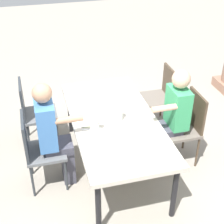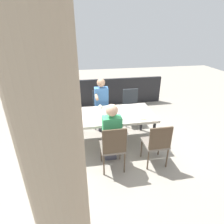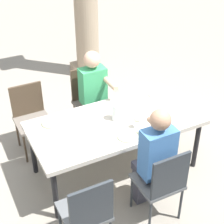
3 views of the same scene
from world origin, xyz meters
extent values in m
plane|color=gray|center=(0.00, 0.00, 0.00)|extent=(16.00, 16.00, 0.00)
cube|color=beige|center=(0.00, 0.00, 0.71)|extent=(1.99, 0.97, 0.05)
cylinder|color=black|center=(-0.91, 0.40, 0.34)|extent=(0.06, 0.06, 0.68)
cylinder|color=black|center=(0.91, 0.40, 0.34)|extent=(0.06, 0.06, 0.68)
cylinder|color=black|center=(-0.91, -0.40, 0.34)|extent=(0.06, 0.06, 0.68)
cylinder|color=black|center=(0.91, -0.40, 0.34)|extent=(0.06, 0.06, 0.68)
cube|color=#6A6158|center=(-0.77, 0.82, 0.45)|extent=(0.44, 0.44, 0.04)
cube|color=#473828|center=(-0.77, 1.02, 0.68)|extent=(0.42, 0.03, 0.45)
cylinder|color=#473828|center=(-0.96, 0.63, 0.21)|extent=(0.03, 0.03, 0.43)
cylinder|color=#473828|center=(-0.58, 0.63, 0.21)|extent=(0.03, 0.03, 0.43)
cylinder|color=#473828|center=(-0.96, 1.01, 0.21)|extent=(0.03, 0.03, 0.43)
cylinder|color=#473828|center=(-0.58, 1.01, 0.21)|extent=(0.03, 0.03, 0.43)
cube|color=#5B5E61|center=(-0.77, -0.82, 0.45)|extent=(0.44, 0.44, 0.04)
cube|color=#2D3338|center=(-0.77, -1.02, 0.69)|extent=(0.42, 0.03, 0.50)
cylinder|color=#2D3338|center=(-0.58, -0.63, 0.21)|extent=(0.03, 0.03, 0.43)
cylinder|color=#2D3338|center=(-0.96, -0.63, 0.21)|extent=(0.03, 0.03, 0.43)
cube|color=#6A6158|center=(0.06, 0.82, 0.46)|extent=(0.44, 0.44, 0.04)
cube|color=#473828|center=(0.06, 1.02, 0.71)|extent=(0.42, 0.03, 0.49)
cylinder|color=#473828|center=(-0.13, 0.63, 0.22)|extent=(0.03, 0.03, 0.45)
cylinder|color=#473828|center=(0.25, 0.63, 0.22)|extent=(0.03, 0.03, 0.45)
cylinder|color=#473828|center=(-0.13, 1.01, 0.22)|extent=(0.03, 0.03, 0.45)
cylinder|color=#473828|center=(0.25, 1.01, 0.22)|extent=(0.03, 0.03, 0.45)
cube|color=#5B5E61|center=(0.06, -0.82, 0.47)|extent=(0.44, 0.44, 0.04)
cube|color=#2D3338|center=(0.06, -1.02, 0.71)|extent=(0.42, 0.03, 0.48)
cylinder|color=#2D3338|center=(0.25, -0.63, 0.22)|extent=(0.03, 0.03, 0.45)
cylinder|color=#2D3338|center=(-0.13, -0.63, 0.22)|extent=(0.03, 0.03, 0.45)
cylinder|color=#2D3338|center=(0.25, -1.01, 0.22)|extent=(0.03, 0.03, 0.45)
cylinder|color=#2D3338|center=(-0.13, -1.01, 0.22)|extent=(0.03, 0.03, 0.45)
cube|color=#3F3F4C|center=(0.06, 0.57, 0.23)|extent=(0.24, 0.14, 0.46)
cube|color=#3F3F4C|center=(0.06, 0.66, 0.51)|extent=(0.28, 0.32, 0.10)
cube|color=#389E60|center=(0.06, 0.77, 0.81)|extent=(0.34, 0.20, 0.50)
sphere|color=tan|center=(0.06, 0.77, 1.18)|extent=(0.21, 0.21, 0.21)
cylinder|color=tan|center=(0.20, 0.53, 0.92)|extent=(0.07, 0.30, 0.07)
cube|color=#3F3F4C|center=(0.06, -0.58, 0.23)|extent=(0.24, 0.14, 0.46)
cube|color=#3F3F4C|center=(0.06, -0.67, 0.51)|extent=(0.28, 0.32, 0.10)
cube|color=#3F72B2|center=(0.06, -0.78, 0.83)|extent=(0.34, 0.20, 0.54)
sphere|color=tan|center=(0.06, -0.78, 1.22)|extent=(0.21, 0.21, 0.21)
cylinder|color=tan|center=(0.20, -0.54, 0.95)|extent=(0.07, 0.30, 0.07)
cube|color=tan|center=(0.76, 2.56, 0.08)|extent=(0.53, 0.53, 0.16)
cylinder|color=silver|center=(-0.69, 0.29, 0.74)|extent=(0.21, 0.21, 0.01)
torus|color=#A0BE77|center=(-0.69, 0.29, 0.75)|extent=(0.21, 0.21, 0.01)
cube|color=silver|center=(-0.84, 0.29, 0.74)|extent=(0.02, 0.17, 0.01)
cube|color=silver|center=(-0.54, 0.29, 0.74)|extent=(0.02, 0.17, 0.01)
cylinder|color=silver|center=(-0.01, -0.32, 0.74)|extent=(0.24, 0.24, 0.01)
torus|color=#A0BE77|center=(-0.01, -0.32, 0.75)|extent=(0.25, 0.25, 0.01)
cylinder|color=white|center=(0.16, -0.22, 0.74)|extent=(0.06, 0.06, 0.00)
cylinder|color=white|center=(0.16, -0.22, 0.78)|extent=(0.01, 0.01, 0.07)
sphere|color=#F2EFCC|center=(0.16, -0.22, 0.85)|extent=(0.07, 0.07, 0.07)
cube|color=silver|center=(-0.16, -0.32, 0.74)|extent=(0.03, 0.17, 0.01)
cube|color=silver|center=(0.14, -0.32, 0.74)|extent=(0.03, 0.17, 0.01)
cylinder|color=white|center=(0.74, 0.30, 0.74)|extent=(0.20, 0.20, 0.01)
torus|color=#A9CD91|center=(0.74, 0.30, 0.75)|extent=(0.21, 0.21, 0.01)
cube|color=silver|center=(0.59, 0.30, 0.74)|extent=(0.03, 0.17, 0.01)
cube|color=silver|center=(0.89, 0.30, 0.74)|extent=(0.02, 0.17, 0.01)
cylinder|color=white|center=(0.03, 0.03, 0.83)|extent=(0.11, 0.11, 0.20)
cylinder|color=#EFEAC6|center=(0.03, 0.03, 0.80)|extent=(0.10, 0.10, 0.13)
camera|label=1|loc=(3.17, -0.86, 2.93)|focal=54.31mm
camera|label=2|loc=(0.56, 3.57, 2.49)|focal=29.42mm
camera|label=3|loc=(-1.60, -3.04, 3.16)|focal=58.17mm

